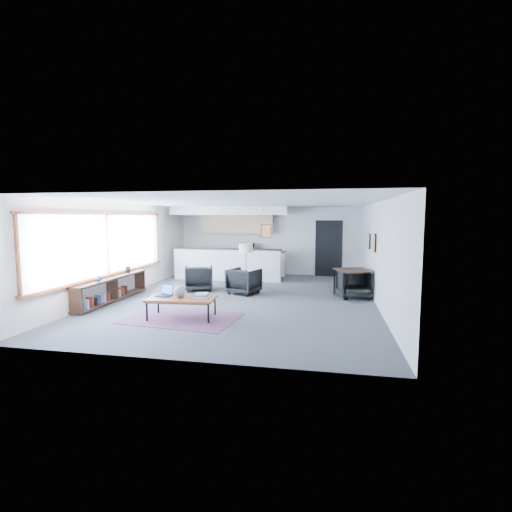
% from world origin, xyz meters
% --- Properties ---
extents(room, '(7.02, 9.02, 2.62)m').
position_xyz_m(room, '(0.00, 0.00, 1.30)').
color(room, '#464649').
rests_on(room, ground).
extents(window, '(0.10, 5.95, 1.66)m').
position_xyz_m(window, '(-3.46, -0.90, 1.46)').
color(window, '#8CBFFF').
rests_on(window, room).
extents(console, '(0.35, 3.00, 0.80)m').
position_xyz_m(console, '(-3.30, -1.05, 0.33)').
color(console, black).
rests_on(console, floor).
extents(kitchenette, '(4.20, 1.96, 2.60)m').
position_xyz_m(kitchenette, '(-1.20, 3.71, 1.38)').
color(kitchenette, white).
rests_on(kitchenette, floor).
extents(doorway, '(1.10, 0.12, 2.15)m').
position_xyz_m(doorway, '(2.30, 4.42, 1.07)').
color(doorway, black).
rests_on(doorway, room).
extents(track_light, '(1.60, 0.07, 0.15)m').
position_xyz_m(track_light, '(-0.59, 2.20, 2.53)').
color(track_light, silver).
rests_on(track_light, room).
extents(wall_art_lower, '(0.03, 0.38, 0.48)m').
position_xyz_m(wall_art_lower, '(3.47, 0.40, 1.55)').
color(wall_art_lower, black).
rests_on(wall_art_lower, room).
extents(wall_art_upper, '(0.03, 0.34, 0.44)m').
position_xyz_m(wall_art_upper, '(3.47, 1.70, 1.50)').
color(wall_art_upper, black).
rests_on(wall_art_upper, room).
extents(kilim_rug, '(2.52, 1.85, 0.01)m').
position_xyz_m(kilim_rug, '(-0.86, -2.22, 0.01)').
color(kilim_rug, '#582F48').
rests_on(kilim_rug, floor).
extents(coffee_table, '(1.51, 0.90, 0.47)m').
position_xyz_m(coffee_table, '(-0.86, -2.22, 0.44)').
color(coffee_table, brown).
rests_on(coffee_table, floor).
extents(laptop, '(0.41, 0.38, 0.24)m').
position_xyz_m(laptop, '(-1.28, -2.12, 0.54)').
color(laptop, black).
rests_on(laptop, coffee_table).
extents(ceramic_pot, '(0.26, 0.26, 0.26)m').
position_xyz_m(ceramic_pot, '(-0.91, -2.22, 0.60)').
color(ceramic_pot, gray).
rests_on(ceramic_pot, coffee_table).
extents(book_stack, '(0.34, 0.29, 0.10)m').
position_xyz_m(book_stack, '(-0.42, -2.15, 0.52)').
color(book_stack, silver).
rests_on(book_stack, coffee_table).
extents(coaster, '(0.09, 0.09, 0.01)m').
position_xyz_m(coaster, '(-0.71, -2.46, 0.47)').
color(coaster, '#E5590C').
rests_on(coaster, coffee_table).
extents(armchair_left, '(1.00, 0.97, 0.83)m').
position_xyz_m(armchair_left, '(-1.56, 0.85, 0.41)').
color(armchair_left, black).
rests_on(armchair_left, floor).
extents(armchair_right, '(0.99, 0.96, 0.81)m').
position_xyz_m(armchair_right, '(-0.11, 0.63, 0.41)').
color(armchair_right, black).
rests_on(armchair_right, floor).
extents(floor_lamp, '(0.42, 0.42, 1.43)m').
position_xyz_m(floor_lamp, '(-0.14, 1.04, 1.24)').
color(floor_lamp, black).
rests_on(floor_lamp, floor).
extents(dining_table, '(1.20, 1.20, 0.77)m').
position_xyz_m(dining_table, '(3.00, 0.80, 0.70)').
color(dining_table, black).
rests_on(dining_table, floor).
extents(dining_chair_near, '(0.82, 0.78, 0.73)m').
position_xyz_m(dining_chair_near, '(3.00, 0.66, 0.36)').
color(dining_chair_near, black).
rests_on(dining_chair_near, floor).
extents(dining_chair_far, '(0.71, 0.69, 0.59)m').
position_xyz_m(dining_chair_far, '(3.00, 1.64, 0.29)').
color(dining_chair_far, black).
rests_on(dining_chair_far, floor).
extents(microwave, '(0.57, 0.36, 0.37)m').
position_xyz_m(microwave, '(-0.77, 4.15, 1.11)').
color(microwave, black).
rests_on(microwave, kitchenette).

